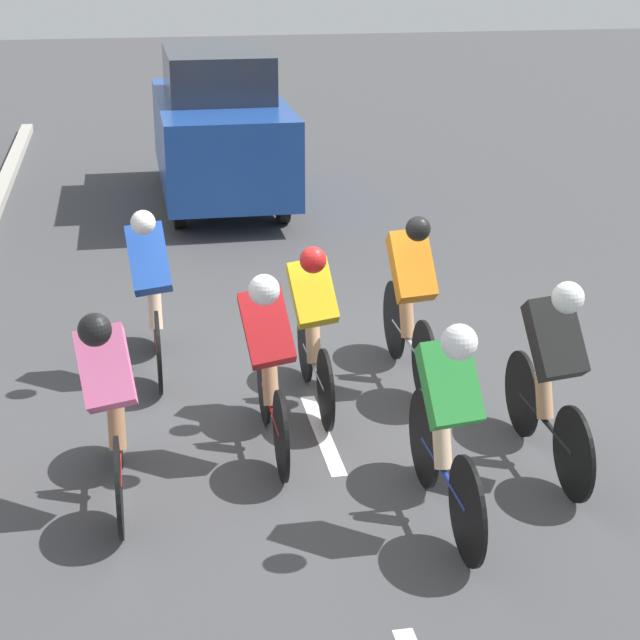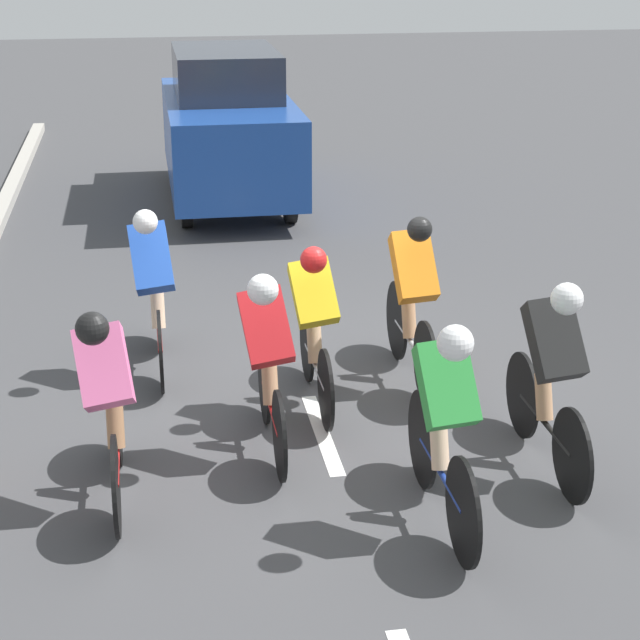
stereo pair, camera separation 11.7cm
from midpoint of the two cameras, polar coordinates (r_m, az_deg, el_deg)
name	(u,v)px [view 2 (the right image)]	position (r m, az deg, el deg)	size (l,w,h in m)	color
ground_plane	(312,405)	(8.87, -0.08, -4.54)	(60.00, 60.00, 0.00)	#424244
lane_stripe_mid	(322,433)	(8.39, 0.52, -6.06)	(0.12, 1.40, 0.01)	white
lane_stripe_far	(272,299)	(11.31, -2.27, 1.13)	(0.12, 1.40, 0.01)	white
cyclist_pink	(108,399)	(7.26, -10.78, -4.17)	(0.40, 1.64, 1.48)	black
cyclist_yellow	(314,321)	(8.55, 0.09, -0.04)	(0.39, 1.62, 1.44)	black
cyclist_orange	(413,296)	(9.03, 5.33, 1.26)	(0.36, 1.75, 1.55)	black
cyclist_green	(445,418)	(6.88, 7.17, -5.21)	(0.37, 1.70, 1.51)	black
cyclist_red	(268,356)	(7.78, -2.37, -1.95)	(0.40, 1.61, 1.49)	black
cyclist_blue	(154,287)	(9.32, -8.48, 1.76)	(0.38, 1.68, 1.55)	black
cyclist_black	(552,370)	(7.71, 12.69, -2.60)	(0.38, 1.68, 1.52)	black
support_car	(228,127)	(15.23, -4.71, 10.24)	(1.70, 4.21, 2.09)	black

